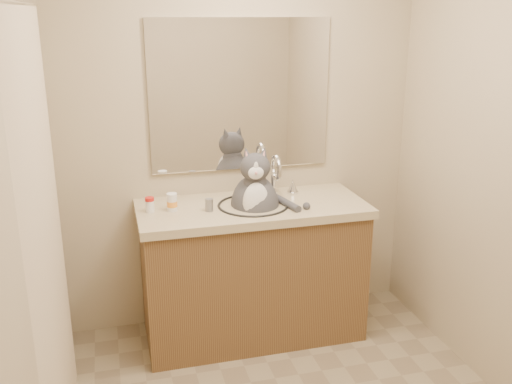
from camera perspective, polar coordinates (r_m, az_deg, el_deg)
The scene contains 8 objects.
room at distance 2.36m, azimuth 5.49°, elevation -0.50°, with size 2.22×2.52×2.42m.
vanity at distance 3.49m, azimuth -0.36°, elevation -7.58°, with size 1.34×0.59×1.12m.
mirror at distance 3.46m, azimuth -1.54°, elevation 9.61°, with size 1.10×0.02×0.90m, color white.
shower_curtain at distance 2.39m, azimuth -20.06°, elevation -5.62°, with size 0.02×1.30×1.93m.
cat at distance 3.32m, azimuth -0.07°, elevation -0.98°, with size 0.39×0.38×0.56m.
pill_bottle_redcap at distance 3.26m, azimuth -10.57°, elevation -1.26°, with size 0.05×0.05×0.09m.
pill_bottle_orange at distance 3.26m, azimuth -8.39°, elevation -1.04°, with size 0.08×0.08×0.10m.
grey_canister at distance 3.23m, azimuth -4.71°, elevation -1.30°, with size 0.06×0.06×0.07m.
Camera 1 is at (-0.79, -2.10, 1.93)m, focal length 40.00 mm.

